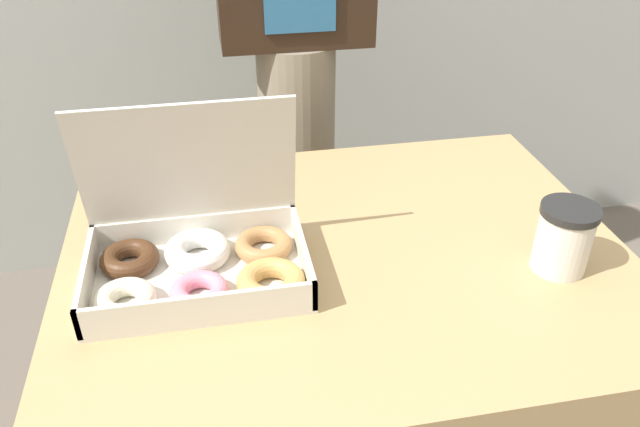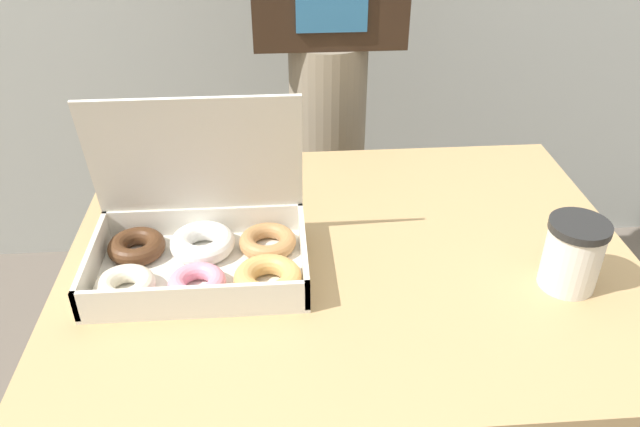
# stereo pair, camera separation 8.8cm
# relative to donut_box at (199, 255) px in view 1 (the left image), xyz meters

# --- Properties ---
(table) EXTENTS (0.93, 0.73, 0.78)m
(table) POSITION_rel_donut_box_xyz_m (0.24, 0.03, -0.43)
(table) COLOR tan
(table) RESTS_ON ground_plane
(donut_box) EXTENTS (0.34, 0.24, 0.27)m
(donut_box) POSITION_rel_donut_box_xyz_m (0.00, 0.00, 0.00)
(donut_box) COLOR silver
(donut_box) RESTS_ON table
(coffee_cup) EXTENTS (0.09, 0.09, 0.11)m
(coffee_cup) POSITION_rel_donut_box_xyz_m (0.56, -0.08, 0.02)
(coffee_cup) COLOR silver
(coffee_cup) RESTS_ON table
(person_customer) EXTENTS (0.36, 0.23, 1.76)m
(person_customer) POSITION_rel_donut_box_xyz_m (0.26, 0.68, 0.20)
(person_customer) COLOR gray
(person_customer) RESTS_ON ground_plane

